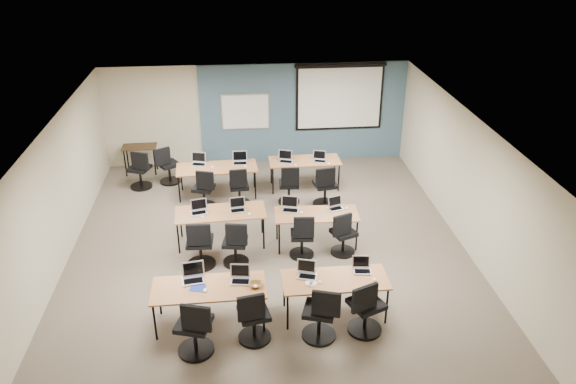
{
  "coord_description": "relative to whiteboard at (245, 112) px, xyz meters",
  "views": [
    {
      "loc": [
        -0.55,
        -9.8,
        6.19
      ],
      "look_at": [
        0.44,
        0.4,
        1.05
      ],
      "focal_mm": 35.0,
      "sensor_mm": 36.0,
      "label": 1
    }
  ],
  "objects": [
    {
      "name": "laptop_7",
      "position": [
        1.7,
        -4.21,
        -0.66
      ],
      "size": [
        0.3,
        0.25,
        0.23
      ],
      "rotation": [
        0.0,
        0.0,
        0.32
      ],
      "color": "#AAAAAA",
      "rests_on": "training_table_mid_right"
    },
    {
      "name": "training_table_back_left",
      "position": [
        -0.76,
        -1.9,
        -0.76
      ],
      "size": [
        1.91,
        0.8,
        0.73
      ],
      "rotation": [
        0.0,
        0.0,
        0.05
      ],
      "color": "brown",
      "rests_on": "floor"
    },
    {
      "name": "training_table_front_right",
      "position": [
        1.27,
        -6.67,
        -0.77
      ],
      "size": [
        1.77,
        0.74,
        0.73
      ],
      "rotation": [
        0.0,
        0.0,
        0.0
      ],
      "color": "brown",
      "rests_on": "floor"
    },
    {
      "name": "mouse_6",
      "position": [
        0.98,
        -4.34,
        -0.71
      ],
      "size": [
        0.07,
        0.11,
        0.04
      ],
      "primitive_type": "ellipsoid",
      "rotation": [
        0.0,
        0.0,
        0.07
      ],
      "color": "white",
      "rests_on": "training_table_mid_right"
    },
    {
      "name": "task_chair_3",
      "position": [
        1.68,
        -7.17,
        -1.02
      ],
      "size": [
        0.6,
        0.56,
        1.04
      ],
      "rotation": [
        0.0,
        0.0,
        0.41
      ],
      "color": "black",
      "rests_on": "floor"
    },
    {
      "name": "task_chair_10",
      "position": [
        0.91,
        -2.54,
        -1.04
      ],
      "size": [
        0.51,
        0.51,
        0.99
      ],
      "rotation": [
        0.0,
        0.0,
        -0.05
      ],
      "color": "black",
      "rests_on": "floor"
    },
    {
      "name": "projector_screen",
      "position": [
        2.5,
        -0.02,
        0.44
      ],
      "size": [
        2.4,
        0.1,
        1.82
      ],
      "color": "black",
      "rests_on": "wall_back"
    },
    {
      "name": "snack_bowl",
      "position": [
        -0.05,
        -6.73,
        -0.69
      ],
      "size": [
        0.22,
        0.22,
        0.05
      ],
      "primitive_type": "imported",
      "rotation": [
        0.0,
        0.0,
        -0.07
      ],
      "color": "brown",
      "rests_on": "training_table_front_left"
    },
    {
      "name": "laptop_8",
      "position": [
        -1.2,
        -1.66,
        -0.65
      ],
      "size": [
        0.35,
        0.3,
        0.27
      ],
      "rotation": [
        0.0,
        0.0,
        -0.23
      ],
      "color": "#A3A3AF",
      "rests_on": "training_table_back_left"
    },
    {
      "name": "training_table_mid_right",
      "position": [
        1.28,
        -4.4,
        -0.77
      ],
      "size": [
        1.69,
        0.7,
        0.73
      ],
      "rotation": [
        0.0,
        0.0,
        -0.04
      ],
      "color": "#9F6B3A",
      "rests_on": "floor"
    },
    {
      "name": "task_chair_1",
      "position": [
        -0.12,
        -7.2,
        -1.03
      ],
      "size": [
        0.53,
        0.53,
        1.01
      ],
      "rotation": [
        0.0,
        0.0,
        0.2
      ],
      "color": "black",
      "rests_on": "floor"
    },
    {
      "name": "spare_chair_a",
      "position": [
        -2.02,
        -1.13,
        -1.04
      ],
      "size": [
        0.59,
        0.52,
        1.0
      ],
      "rotation": [
        0.0,
        0.0,
        0.57
      ],
      "color": "black",
      "rests_on": "floor"
    },
    {
      "name": "blue_accent_panel",
      "position": [
        1.55,
        0.04,
        -0.1
      ],
      "size": [
        5.5,
        0.04,
        2.7
      ],
      "primitive_type": "cube",
      "color": "#3D5977",
      "rests_on": "wall_back"
    },
    {
      "name": "mouse_9",
      "position": [
        -0.08,
        -1.93,
        -0.71
      ],
      "size": [
        0.08,
        0.11,
        0.04
      ],
      "primitive_type": "ellipsoid",
      "rotation": [
        0.0,
        0.0,
        0.17
      ],
      "color": "white",
      "rests_on": "training_table_back_left"
    },
    {
      "name": "whiteboard",
      "position": [
        0.0,
        0.0,
        0.0
      ],
      "size": [
        1.28,
        0.03,
        0.98
      ],
      "color": "silver",
      "rests_on": "wall_back"
    },
    {
      "name": "laptop_3",
      "position": [
        1.76,
        -6.46,
        -0.66
      ],
      "size": [
        0.3,
        0.26,
        0.23
      ],
      "rotation": [
        0.0,
        0.0,
        -0.13
      ],
      "color": "#B4B5BB",
      "rests_on": "training_table_front_right"
    },
    {
      "name": "coffee_cup",
      "position": [
        0.85,
        -6.78,
        -0.68
      ],
      "size": [
        0.06,
        0.06,
        0.05
      ],
      "primitive_type": "imported",
      "rotation": [
        0.0,
        0.0,
        -0.15
      ],
      "color": "silver",
      "rests_on": "snack_plate"
    },
    {
      "name": "mouse_1",
      "position": [
        -0.06,
        -6.75,
        -0.71
      ],
      "size": [
        0.09,
        0.11,
        0.03
      ],
      "primitive_type": "ellipsoid",
      "rotation": [
        0.0,
        0.0,
        0.34
      ],
      "color": "white",
      "rests_on": "training_table_front_left"
    },
    {
      "name": "task_chair_4",
      "position": [
        -1.05,
        -4.99,
        -1.02
      ],
      "size": [
        0.56,
        0.56,
        1.03
      ],
      "rotation": [
        0.0,
        0.0,
        -0.04
      ],
      "color": "black",
      "rests_on": "floor"
    },
    {
      "name": "mouse_7",
      "position": [
        1.93,
        -4.26,
        -0.71
      ],
      "size": [
        0.07,
        0.1,
        0.04
      ],
      "primitive_type": "ellipsoid",
      "rotation": [
        0.0,
        0.0,
        -0.06
      ],
      "color": "white",
      "rests_on": "training_table_mid_right"
    },
    {
      "name": "utility_table",
      "position": [
        -2.78,
        -0.41,
        -0.8
      ],
      "size": [
        0.87,
        0.48,
        0.75
      ],
      "rotation": [
        0.0,
        0.0,
        0.02
      ],
      "color": "black",
      "rests_on": "floor"
    },
    {
      "name": "laptop_9",
      "position": [
        -0.2,
        -1.69,
        -0.65
      ],
      "size": [
        0.36,
        0.3,
        0.27
      ],
      "rotation": [
        0.0,
        0.0,
        -0.02
      ],
      "color": "silver",
      "rests_on": "training_table_back_left"
    },
    {
      "name": "laptop_6",
      "position": [
        0.77,
        -4.18,
        -0.66
      ],
      "size": [
        0.34,
        0.29,
        0.26
      ],
      "rotation": [
        0.0,
        0.0,
        -0.25
      ],
      "color": "silver",
      "rests_on": "training_table_mid_right"
    },
    {
      "name": "task_chair_7",
      "position": [
        1.76,
        -4.82,
        -1.05
      ],
      "size": [
        0.52,
        0.49,
        0.98
      ],
      "rotation": [
        0.0,
        0.0,
        0.38
      ],
      "color": "black",
      "rests_on": "floor"
    },
    {
      "name": "blue_mousepad",
      "position": [
        -0.99,
        -6.7,
        -0.72
      ],
      "size": [
        0.27,
        0.24,
        0.01
      ],
      "primitive_type": "cube",
      "rotation": [
        0.0,
        0.0,
        -0.23
      ],
      "color": "navy",
      "rests_on": "training_table_front_left"
    },
    {
      "name": "training_table_front_left",
      "position": [
        -0.81,
        -6.69,
        -0.76
      ],
      "size": [
        1.85,
        0.77,
        0.73
      ],
      "rotation": [
        0.0,
        0.0,
        0.01
      ],
      "color": "brown",
      "rests_on": "floor"
    },
    {
      "name": "training_table_back_right",
      "position": [
        1.38,
        -1.69,
        -0.77
      ],
      "size": [
        1.73,
        0.72,
        0.73
      ],
      "rotation": [
        0.0,
        0.0,
        0.02
      ],
      "color": "olive",
      "rests_on": "floor"
    },
    {
      "name": "mouse_11",
      "position": [
        1.93,
        -1.96,
        -0.71
      ],
      "size": [
        0.07,
        0.1,
        0.04
      ],
      "primitive_type": "ellipsoid",
      "rotation": [
        0.0,
        0.0,
        -0.06
      ],
      "color": "white",
      "rests_on": "training_table_back_right"
    },
    {
      "name": "wall_left",
      "position": [
        -3.7,
        -4.43,
        -0.1
      ],
      "size": [
        0.04,
        9.0,
        2.7
      ],
      "primitive_type": "cube",
      "color": "beige",
      "rests_on": "ground"
    },
    {
      "name": "wall_front",
      "position": [
        0.3,
        -8.93,
        -0.1
      ],
      "size": [
        8.0,
        0.04,
        2.7
      ],
      "primitive_type": "cube",
      "color": "beige",
      "rests_on": "ground"
    },
    {
      "name": "laptop_10",
      "position": [
        0.9,
        -1.7,
        -0.66
      ],
      "size": [
        0.34,
        0.29,
        0.26
      ],
      "rotation": [
        0.0,
        0.0,
        -0.31
      ],
      "color": "#B1B1BA",
      "rests_on": "training_table_back_right"
    },
    {
      "name": "snack_plate",
      "position": [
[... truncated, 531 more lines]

